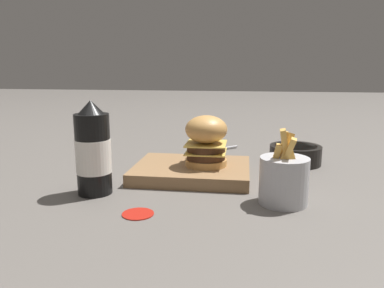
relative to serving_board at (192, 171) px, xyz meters
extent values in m
plane|color=#5B5651|center=(0.01, 0.02, -0.01)|extent=(6.00, 6.00, 0.00)
cube|color=olive|center=(0.00, 0.00, 0.00)|extent=(0.27, 0.21, 0.03)
cylinder|color=tan|center=(-0.03, 0.00, 0.02)|extent=(0.10, 0.10, 0.02)
cylinder|color=#422819|center=(-0.03, 0.00, 0.04)|extent=(0.09, 0.09, 0.02)
cube|color=#EAC656|center=(-0.03, 0.00, 0.05)|extent=(0.09, 0.09, 0.00)
cylinder|color=#422819|center=(-0.03, 0.00, 0.06)|extent=(0.09, 0.09, 0.02)
cube|color=#EAC656|center=(-0.03, 0.00, 0.07)|extent=(0.09, 0.09, 0.00)
ellipsoid|color=tan|center=(-0.03, 0.00, 0.10)|extent=(0.10, 0.10, 0.06)
cylinder|color=black|center=(0.18, 0.14, 0.07)|extent=(0.07, 0.07, 0.16)
cylinder|color=white|center=(0.18, 0.14, 0.06)|extent=(0.07, 0.07, 0.07)
cone|color=black|center=(0.18, 0.14, 0.16)|extent=(0.05, 0.05, 0.03)
cylinder|color=#B7B7BC|center=(-0.20, 0.15, 0.03)|extent=(0.09, 0.09, 0.09)
cube|color=gold|center=(-0.21, 0.16, 0.07)|extent=(0.02, 0.02, 0.07)
cube|color=gold|center=(-0.18, 0.15, 0.07)|extent=(0.02, 0.02, 0.06)
cube|color=gold|center=(-0.20, 0.15, 0.09)|extent=(0.03, 0.04, 0.09)
cube|color=gold|center=(-0.21, 0.15, 0.07)|extent=(0.03, 0.01, 0.07)
cube|color=gold|center=(-0.19, 0.16, 0.08)|extent=(0.04, 0.02, 0.08)
cube|color=gold|center=(-0.20, 0.16, 0.08)|extent=(0.03, 0.04, 0.08)
cube|color=gold|center=(-0.19, 0.14, 0.08)|extent=(0.02, 0.01, 0.08)
cylinder|color=black|center=(-0.26, -0.15, 0.01)|extent=(0.13, 0.13, 0.05)
cylinder|color=#CC4C33|center=(-0.26, -0.15, 0.03)|extent=(0.11, 0.11, 0.01)
cylinder|color=#B2B2B7|center=(-0.05, -0.29, -0.01)|extent=(0.10, 0.09, 0.01)
ellipsoid|color=#B2B2B7|center=(0.01, -0.23, -0.01)|extent=(0.05, 0.05, 0.01)
cylinder|color=#B21E14|center=(0.06, 0.24, -0.01)|extent=(0.06, 0.06, 0.00)
camera|label=1|loc=(-0.12, 0.84, 0.24)|focal=35.00mm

